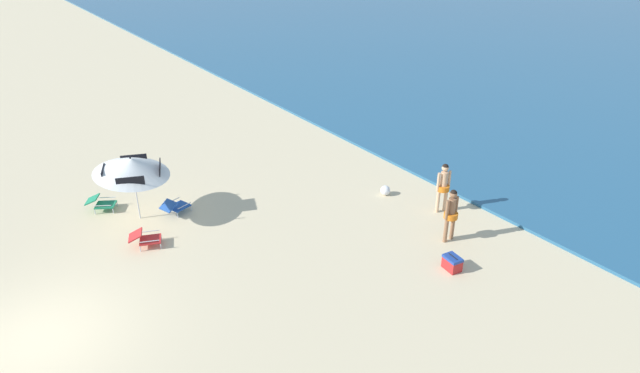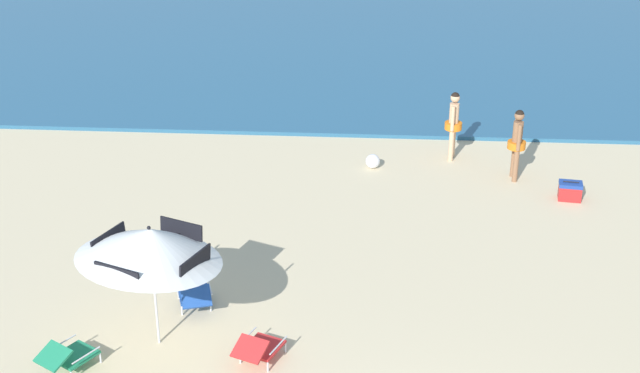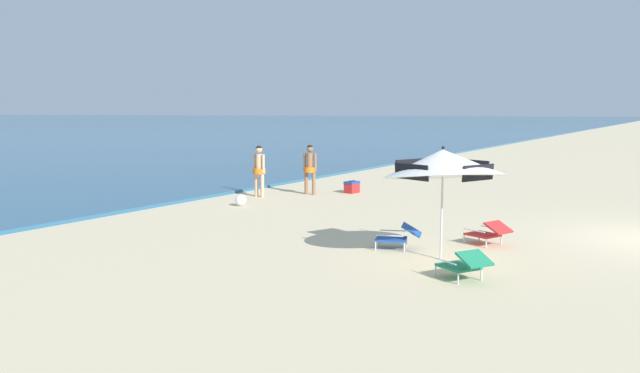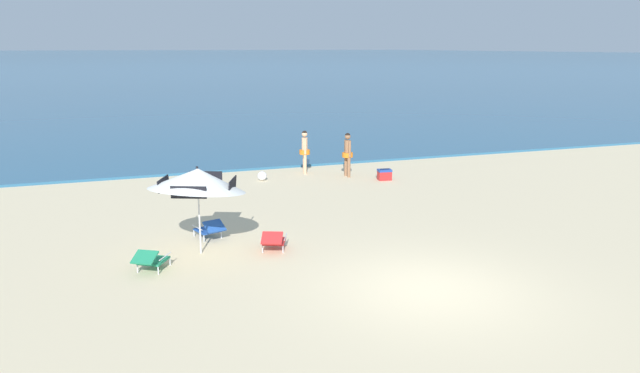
{
  "view_description": "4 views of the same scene",
  "coord_description": "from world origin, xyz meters",
  "px_view_note": "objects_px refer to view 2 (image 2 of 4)",
  "views": [
    {
      "loc": [
        11.53,
        -0.42,
        8.83
      ],
      "look_at": [
        -1.06,
        8.66,
        0.89
      ],
      "focal_mm": 30.92,
      "sensor_mm": 36.0,
      "label": 1
    },
    {
      "loc": [
        -0.61,
        -7.85,
        8.24
      ],
      "look_at": [
        -1.65,
        7.38,
        1.2
      ],
      "focal_mm": 49.16,
      "sensor_mm": 36.0,
      "label": 2
    },
    {
      "loc": [
        -14.93,
        -0.07,
        2.74
      ],
      "look_at": [
        -1.12,
        8.13,
        0.81
      ],
      "focal_mm": 34.66,
      "sensor_mm": 36.0,
      "label": 3
    },
    {
      "loc": [
        -5.89,
        -10.08,
        4.83
      ],
      "look_at": [
        -0.05,
        6.42,
        0.75
      ],
      "focal_mm": 33.84,
      "sensor_mm": 36.0,
      "label": 4
    }
  ],
  "objects_px": {
    "lounge_chair_under_umbrella": "(67,356)",
    "lounge_chair_facing_sea": "(258,348)",
    "person_standing_near_shore": "(517,140)",
    "cooler_box": "(570,191)",
    "beach_umbrella_striped_main": "(150,244)",
    "person_standing_beside": "(454,121)",
    "beach_ball": "(373,161)",
    "lounge_chair_beside_umbrella": "(195,295)"
  },
  "relations": [
    {
      "from": "beach_umbrella_striped_main",
      "to": "lounge_chair_under_umbrella",
      "type": "distance_m",
      "value": 2.12
    },
    {
      "from": "person_standing_near_shore",
      "to": "beach_ball",
      "type": "xyz_separation_m",
      "value": [
        -3.23,
        0.41,
        -0.8
      ]
    },
    {
      "from": "cooler_box",
      "to": "beach_ball",
      "type": "height_order",
      "value": "cooler_box"
    },
    {
      "from": "beach_umbrella_striped_main",
      "to": "lounge_chair_facing_sea",
      "type": "xyz_separation_m",
      "value": [
        1.68,
        -0.42,
        -1.53
      ]
    },
    {
      "from": "cooler_box",
      "to": "lounge_chair_beside_umbrella",
      "type": "bearing_deg",
      "value": -146.11
    },
    {
      "from": "person_standing_near_shore",
      "to": "cooler_box",
      "type": "relative_size",
      "value": 3.11
    },
    {
      "from": "lounge_chair_beside_umbrella",
      "to": "beach_ball",
      "type": "xyz_separation_m",
      "value": [
        2.96,
        6.31,
        -0.1
      ]
    },
    {
      "from": "beach_umbrella_striped_main",
      "to": "lounge_chair_under_umbrella",
      "type": "bearing_deg",
      "value": -145.69
    },
    {
      "from": "lounge_chair_under_umbrella",
      "to": "person_standing_near_shore",
      "type": "relative_size",
      "value": 0.61
    },
    {
      "from": "person_standing_beside",
      "to": "beach_umbrella_striped_main",
      "type": "bearing_deg",
      "value": -123.07
    },
    {
      "from": "beach_umbrella_striped_main",
      "to": "beach_ball",
      "type": "xyz_separation_m",
      "value": [
        3.36,
        7.35,
        -1.64
      ]
    },
    {
      "from": "beach_umbrella_striped_main",
      "to": "lounge_chair_under_umbrella",
      "type": "height_order",
      "value": "beach_umbrella_striped_main"
    },
    {
      "from": "person_standing_near_shore",
      "to": "person_standing_beside",
      "type": "distance_m",
      "value": 1.74
    },
    {
      "from": "person_standing_beside",
      "to": "cooler_box",
      "type": "xyz_separation_m",
      "value": [
        2.41,
        -2.14,
        -0.77
      ]
    },
    {
      "from": "cooler_box",
      "to": "beach_ball",
      "type": "relative_size",
      "value": 1.59
    },
    {
      "from": "beach_umbrella_striped_main",
      "to": "lounge_chair_beside_umbrella",
      "type": "xyz_separation_m",
      "value": [
        0.39,
        1.04,
        -1.54
      ]
    },
    {
      "from": "beach_umbrella_striped_main",
      "to": "person_standing_beside",
      "type": "xyz_separation_m",
      "value": [
        5.24,
        8.05,
        -0.84
      ]
    },
    {
      "from": "lounge_chair_beside_umbrella",
      "to": "beach_ball",
      "type": "bearing_deg",
      "value": 64.83
    },
    {
      "from": "lounge_chair_beside_umbrella",
      "to": "beach_umbrella_striped_main",
      "type": "bearing_deg",
      "value": -110.75
    },
    {
      "from": "lounge_chair_under_umbrella",
      "to": "lounge_chair_beside_umbrella",
      "type": "xyz_separation_m",
      "value": [
        1.61,
        1.86,
        -0.0
      ]
    },
    {
      "from": "lounge_chair_facing_sea",
      "to": "beach_ball",
      "type": "bearing_deg",
      "value": 77.83
    },
    {
      "from": "beach_umbrella_striped_main",
      "to": "person_standing_near_shore",
      "type": "xyz_separation_m",
      "value": [
        6.58,
        6.94,
        -0.84
      ]
    },
    {
      "from": "person_standing_near_shore",
      "to": "cooler_box",
      "type": "height_order",
      "value": "person_standing_near_shore"
    },
    {
      "from": "person_standing_beside",
      "to": "cooler_box",
      "type": "relative_size",
      "value": 3.12
    },
    {
      "from": "lounge_chair_facing_sea",
      "to": "person_standing_beside",
      "type": "xyz_separation_m",
      "value": [
        3.56,
        8.47,
        0.69
      ]
    },
    {
      "from": "lounge_chair_facing_sea",
      "to": "person_standing_beside",
      "type": "height_order",
      "value": "person_standing_beside"
    },
    {
      "from": "lounge_chair_beside_umbrella",
      "to": "cooler_box",
      "type": "relative_size",
      "value": 1.88
    },
    {
      "from": "lounge_chair_under_umbrella",
      "to": "lounge_chair_facing_sea",
      "type": "distance_m",
      "value": 2.92
    },
    {
      "from": "beach_umbrella_striped_main",
      "to": "lounge_chair_under_umbrella",
      "type": "relative_size",
      "value": 3.17
    },
    {
      "from": "beach_ball",
      "to": "lounge_chair_beside_umbrella",
      "type": "bearing_deg",
      "value": -115.17
    },
    {
      "from": "beach_umbrella_striped_main",
      "to": "lounge_chair_beside_umbrella",
      "type": "relative_size",
      "value": 3.21
    },
    {
      "from": "lounge_chair_facing_sea",
      "to": "person_standing_near_shore",
      "type": "bearing_deg",
      "value": 56.33
    },
    {
      "from": "lounge_chair_under_umbrella",
      "to": "person_standing_near_shore",
      "type": "distance_m",
      "value": 11.02
    },
    {
      "from": "person_standing_beside",
      "to": "cooler_box",
      "type": "distance_m",
      "value": 3.31
    },
    {
      "from": "beach_ball",
      "to": "person_standing_beside",
      "type": "bearing_deg",
      "value": 20.53
    },
    {
      "from": "lounge_chair_under_umbrella",
      "to": "person_standing_beside",
      "type": "xyz_separation_m",
      "value": [
        6.46,
        8.88,
        0.69
      ]
    },
    {
      "from": "cooler_box",
      "to": "lounge_chair_facing_sea",
      "type": "bearing_deg",
      "value": -133.31
    },
    {
      "from": "person_standing_near_shore",
      "to": "beach_ball",
      "type": "distance_m",
      "value": 3.35
    },
    {
      "from": "lounge_chair_facing_sea",
      "to": "cooler_box",
      "type": "relative_size",
      "value": 1.89
    },
    {
      "from": "person_standing_near_shore",
      "to": "beach_umbrella_striped_main",
      "type": "bearing_deg",
      "value": -133.5
    },
    {
      "from": "cooler_box",
      "to": "person_standing_beside",
      "type": "bearing_deg",
      "value": 138.4
    },
    {
      "from": "lounge_chair_facing_sea",
      "to": "person_standing_near_shore",
      "type": "distance_m",
      "value": 8.87
    }
  ]
}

